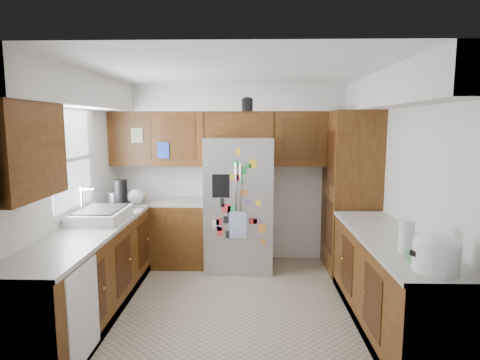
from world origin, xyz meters
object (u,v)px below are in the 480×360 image
pantry (350,192)px  fridge (239,203)px  paper_towel (406,237)px  rice_cooker (436,251)px

pantry → fridge: pantry is taller
fridge → paper_towel: (1.44, -2.15, 0.15)m
pantry → fridge: 1.51m
pantry → rice_cooker: (-0.00, -2.51, -0.00)m
pantry → paper_towel: bearing=-91.5°
pantry → paper_towel: size_ratio=7.96×
pantry → rice_cooker: pantry is taller
fridge → paper_towel: size_ratio=6.66×
fridge → rice_cooker: fridge is taller
fridge → pantry: bearing=-2.1°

